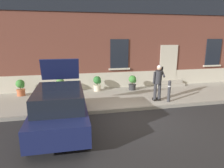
# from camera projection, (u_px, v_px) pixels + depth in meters

# --- Properties ---
(ground_plane) EXTENTS (80.00, 80.00, 0.00)m
(ground_plane) POSITION_uv_depth(u_px,v_px,m) (136.00, 119.00, 7.90)
(ground_plane) COLOR #232326
(sidewalk) EXTENTS (24.00, 3.60, 0.15)m
(sidewalk) POSITION_uv_depth(u_px,v_px,m) (119.00, 97.00, 10.54)
(sidewalk) COLOR #99968E
(sidewalk) RESTS_ON ground
(curb_edge) EXTENTS (24.00, 0.12, 0.15)m
(curb_edge) POSITION_uv_depth(u_px,v_px,m) (129.00, 109.00, 8.77)
(curb_edge) COLOR gray
(curb_edge) RESTS_ON ground
(building_facade) EXTENTS (24.00, 1.52, 7.50)m
(building_facade) POSITION_uv_depth(u_px,v_px,m) (109.00, 28.00, 12.07)
(building_facade) COLOR brown
(building_facade) RESTS_ON ground
(entrance_stoop) EXTENTS (1.86, 0.64, 0.32)m
(entrance_stoop) POSITION_uv_depth(u_px,v_px,m) (169.00, 84.00, 12.72)
(entrance_stoop) COLOR #9E998E
(entrance_stoop) RESTS_ON sidewalk
(hatchback_car_navy) EXTENTS (1.84, 4.09, 2.34)m
(hatchback_car_navy) POSITION_uv_depth(u_px,v_px,m) (60.00, 108.00, 6.87)
(hatchback_car_navy) COLOR #161E4C
(hatchback_car_navy) RESTS_ON ground
(bollard_near_person) EXTENTS (0.15, 0.15, 1.04)m
(bollard_near_person) POSITION_uv_depth(u_px,v_px,m) (169.00, 90.00, 9.45)
(bollard_near_person) COLOR #333338
(bollard_near_person) RESTS_ON sidewalk
(person_on_phone) EXTENTS (0.51, 0.48, 1.75)m
(person_on_phone) POSITION_uv_depth(u_px,v_px,m) (158.00, 81.00, 9.48)
(person_on_phone) COLOR #2D2D33
(person_on_phone) RESTS_ON sidewalk
(planter_terracotta) EXTENTS (0.44, 0.44, 0.86)m
(planter_terracotta) POSITION_uv_depth(u_px,v_px,m) (21.00, 87.00, 10.48)
(planter_terracotta) COLOR #B25B38
(planter_terracotta) RESTS_ON sidewalk
(planter_olive) EXTENTS (0.44, 0.44, 0.86)m
(planter_olive) POSITION_uv_depth(u_px,v_px,m) (61.00, 85.00, 10.85)
(planter_olive) COLOR #606B38
(planter_olive) RESTS_ON sidewalk
(planter_cream) EXTENTS (0.44, 0.44, 0.86)m
(planter_cream) POSITION_uv_depth(u_px,v_px,m) (97.00, 83.00, 11.41)
(planter_cream) COLOR beige
(planter_cream) RESTS_ON sidewalk
(planter_charcoal) EXTENTS (0.44, 0.44, 0.86)m
(planter_charcoal) POSITION_uv_depth(u_px,v_px,m) (132.00, 82.00, 11.62)
(planter_charcoal) COLOR #2D2D30
(planter_charcoal) RESTS_ON sidewalk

